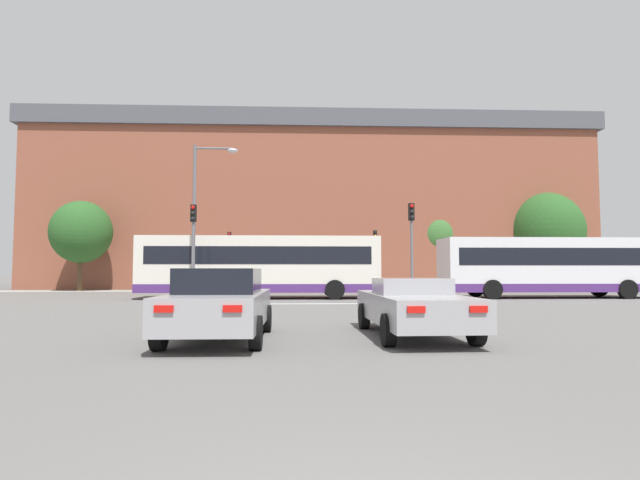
{
  "coord_description": "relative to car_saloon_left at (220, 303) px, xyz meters",
  "views": [
    {
      "loc": [
        -0.43,
        -2.03,
        1.47
      ],
      "look_at": [
        0.65,
        23.44,
        3.03
      ],
      "focal_mm": 28.0,
      "sensor_mm": 36.0,
      "label": 1
    }
  ],
  "objects": [
    {
      "name": "far_pavement",
      "position": [
        2.09,
        25.65,
        -0.77
      ],
      "size": [
        68.64,
        2.5,
        0.01
      ],
      "primitive_type": "cube",
      "color": "#A09B91",
      "rests_on": "ground_plane"
    },
    {
      "name": "street_lamp_junction",
      "position": [
        -3.09,
        13.63,
        3.85
      ],
      "size": [
        2.16,
        0.36,
        7.6
      ],
      "color": "slate",
      "rests_on": "ground_plane"
    },
    {
      "name": "traffic_light_near_right",
      "position": [
        6.88,
        12.12,
        2.29
      ],
      "size": [
        0.26,
        0.31,
        4.59
      ],
      "color": "slate",
      "rests_on": "ground_plane"
    },
    {
      "name": "car_roadster_right",
      "position": [
        4.22,
        0.48,
        -0.1
      ],
      "size": [
        2.05,
        4.89,
        1.29
      ],
      "rotation": [
        0.0,
        0.0,
        0.03
      ],
      "color": "#9E9EA3",
      "rests_on": "ground_plane"
    },
    {
      "name": "traffic_light_far_left",
      "position": [
        -3.27,
        24.72,
        2.05
      ],
      "size": [
        0.26,
        0.31,
        4.2
      ],
      "color": "slate",
      "rests_on": "ground_plane"
    },
    {
      "name": "tree_by_building",
      "position": [
        -14.11,
        26.01,
        3.48
      ],
      "size": [
        4.3,
        4.3,
        6.52
      ],
      "color": "#4C3823",
      "rests_on": "ground_plane"
    },
    {
      "name": "pedestrian_waiting",
      "position": [
        3.93,
        26.06,
        0.33
      ],
      "size": [
        0.46,
        0.37,
        1.85
      ],
      "rotation": [
        0.0,
        0.0,
        2.68
      ],
      "color": "black",
      "rests_on": "ground_plane"
    },
    {
      "name": "bus_crossing_lead",
      "position": [
        -0.37,
        15.77,
        0.97
      ],
      "size": [
        12.45,
        2.75,
        3.24
      ],
      "rotation": [
        0.0,
        0.0,
        -1.57
      ],
      "color": "silver",
      "rests_on": "ground_plane"
    },
    {
      "name": "stop_line_strip",
      "position": [
        2.09,
        11.44,
        -0.77
      ],
      "size": [
        7.77,
        0.3,
        0.01
      ],
      "primitive_type": "cube",
      "color": "silver",
      "rests_on": "ground_plane"
    },
    {
      "name": "brick_civic_building",
      "position": [
        2.89,
        36.6,
        6.51
      ],
      "size": [
        47.43,
        16.62,
        16.35
      ],
      "color": "brown",
      "rests_on": "ground_plane"
    },
    {
      "name": "tree_kerbside",
      "position": [
        21.88,
        29.29,
        3.9
      ],
      "size": [
        6.1,
        6.1,
        7.87
      ],
      "color": "#4C3823",
      "rests_on": "ground_plane"
    },
    {
      "name": "bus_crossing_trailing",
      "position": [
        15.12,
        15.74,
        0.95
      ],
      "size": [
        11.48,
        2.73,
        3.19
      ],
      "rotation": [
        0.0,
        0.0,
        -1.57
      ],
      "color": "silver",
      "rests_on": "ground_plane"
    },
    {
      "name": "car_saloon_left",
      "position": [
        0.0,
        0.0,
        0.0
      ],
      "size": [
        2.0,
        4.5,
        1.51
      ],
      "rotation": [
        0.0,
        0.0,
        -0.01
      ],
      "color": "#9E9EA3",
      "rests_on": "ground_plane"
    },
    {
      "name": "tree_distant",
      "position": [
        12.95,
        30.56,
        3.66
      ],
      "size": [
        4.42,
        4.42,
        6.76
      ],
      "color": "#4C3823",
      "rests_on": "ground_plane"
    },
    {
      "name": "traffic_light_near_left",
      "position": [
        -3.22,
        12.46,
        2.25
      ],
      "size": [
        0.26,
        0.31,
        4.52
      ],
      "color": "slate",
      "rests_on": "ground_plane"
    },
    {
      "name": "traffic_light_far_right",
      "position": [
        7.14,
        24.9,
        2.15
      ],
      "size": [
        0.26,
        0.31,
        4.36
      ],
      "color": "slate",
      "rests_on": "ground_plane"
    },
    {
      "name": "pedestrian_walking_east",
      "position": [
        3.99,
        24.94,
        0.27
      ],
      "size": [
        0.42,
        0.45,
        1.76
      ],
      "rotation": [
        0.0,
        0.0,
        2.22
      ],
      "color": "brown",
      "rests_on": "ground_plane"
    }
  ]
}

